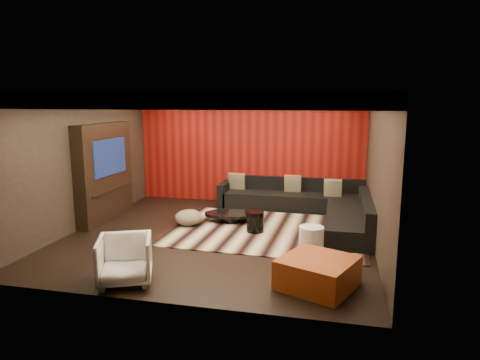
% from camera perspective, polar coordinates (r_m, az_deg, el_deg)
% --- Properties ---
extents(floor, '(6.00, 6.00, 0.02)m').
position_cam_1_polar(floor, '(8.75, -2.82, -7.46)').
color(floor, black).
rests_on(floor, ground).
extents(ceiling, '(6.00, 6.00, 0.02)m').
position_cam_1_polar(ceiling, '(8.32, -3.00, 11.33)').
color(ceiling, silver).
rests_on(ceiling, ground).
extents(wall_back, '(6.00, 0.02, 2.80)m').
position_cam_1_polar(wall_back, '(11.32, 1.25, 3.98)').
color(wall_back, black).
rests_on(wall_back, ground).
extents(wall_left, '(0.02, 6.00, 2.80)m').
position_cam_1_polar(wall_left, '(9.68, -20.33, 2.21)').
color(wall_left, black).
rests_on(wall_left, ground).
extents(wall_right, '(0.02, 6.00, 2.80)m').
position_cam_1_polar(wall_right, '(8.14, 17.94, 0.89)').
color(wall_right, black).
rests_on(wall_right, ground).
extents(red_feature_wall, '(5.98, 0.05, 2.78)m').
position_cam_1_polar(red_feature_wall, '(11.28, 1.21, 3.96)').
color(red_feature_wall, '#6B0C0A').
rests_on(red_feature_wall, ground).
extents(soffit_back, '(6.00, 0.60, 0.22)m').
position_cam_1_polar(soffit_back, '(10.94, 0.95, 10.52)').
color(soffit_back, silver).
rests_on(soffit_back, ground).
extents(soffit_front, '(6.00, 0.60, 0.22)m').
position_cam_1_polar(soffit_front, '(5.77, -10.46, 10.35)').
color(soffit_front, silver).
rests_on(soffit_front, ground).
extents(soffit_left, '(0.60, 4.80, 0.22)m').
position_cam_1_polar(soffit_left, '(9.43, -19.23, 9.95)').
color(soffit_left, silver).
rests_on(soffit_left, ground).
extents(soffit_right, '(0.60, 4.80, 0.22)m').
position_cam_1_polar(soffit_right, '(8.02, 16.22, 10.11)').
color(soffit_right, silver).
rests_on(soffit_right, ground).
extents(cove_back, '(4.80, 0.08, 0.04)m').
position_cam_1_polar(cove_back, '(10.61, 0.56, 10.04)').
color(cove_back, '#FFD899').
rests_on(cove_back, ground).
extents(cove_front, '(4.80, 0.08, 0.04)m').
position_cam_1_polar(cove_front, '(6.09, -9.15, 9.54)').
color(cove_front, '#FFD899').
rests_on(cove_front, ground).
extents(cove_left, '(0.08, 4.80, 0.04)m').
position_cam_1_polar(cove_left, '(9.25, -17.39, 9.49)').
color(cove_left, '#FFD899').
rests_on(cove_left, ground).
extents(cove_right, '(0.08, 4.80, 0.04)m').
position_cam_1_polar(cove_right, '(8.01, 13.73, 9.58)').
color(cove_right, '#FFD899').
rests_on(cove_right, ground).
extents(tv_surround, '(0.30, 2.00, 2.20)m').
position_cam_1_polar(tv_surround, '(10.14, -17.62, 1.01)').
color(tv_surround, black).
rests_on(tv_surround, ground).
extents(tv_screen, '(0.04, 1.30, 0.80)m').
position_cam_1_polar(tv_screen, '(10.01, -16.94, 2.95)').
color(tv_screen, black).
rests_on(tv_screen, ground).
extents(tv_shelf, '(0.04, 1.60, 0.04)m').
position_cam_1_polar(tv_shelf, '(10.13, -16.72, -1.25)').
color(tv_shelf, black).
rests_on(tv_shelf, ground).
extents(rug, '(4.10, 3.13, 0.02)m').
position_cam_1_polar(rug, '(9.02, 3.74, -6.78)').
color(rug, beige).
rests_on(rug, floor).
extents(coffee_table, '(1.35, 1.35, 0.20)m').
position_cam_1_polar(coffee_table, '(9.63, -1.25, -4.96)').
color(coffee_table, black).
rests_on(coffee_table, rug).
extents(drum_stool, '(0.45, 0.45, 0.42)m').
position_cam_1_polar(drum_stool, '(8.87, 2.05, -5.58)').
color(drum_stool, black).
rests_on(drum_stool, rug).
extents(striped_pouf, '(0.76, 0.76, 0.33)m').
position_cam_1_polar(striped_pouf, '(9.41, -6.86, -4.99)').
color(striped_pouf, beige).
rests_on(striped_pouf, rug).
extents(white_side_table, '(0.44, 0.44, 0.53)m').
position_cam_1_polar(white_side_table, '(7.66, 9.46, -8.08)').
color(white_side_table, white).
rests_on(white_side_table, floor).
extents(orange_ottoman, '(1.29, 1.29, 0.44)m').
position_cam_1_polar(orange_ottoman, '(6.49, 10.32, -12.06)').
color(orange_ottoman, '#A14F14').
rests_on(orange_ottoman, floor).
extents(armchair, '(1.01, 1.02, 0.71)m').
position_cam_1_polar(armchair, '(6.70, -15.10, -10.23)').
color(armchair, white).
rests_on(armchair, floor).
extents(sectional_sofa, '(3.65, 3.50, 0.75)m').
position_cam_1_polar(sectional_sofa, '(10.18, 9.52, -3.42)').
color(sectional_sofa, black).
rests_on(sectional_sofa, floor).
extents(throw_pillows, '(2.88, 0.55, 0.44)m').
position_cam_1_polar(throw_pillows, '(10.85, 6.19, -0.54)').
color(throw_pillows, beige).
rests_on(throw_pillows, sectional_sofa).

